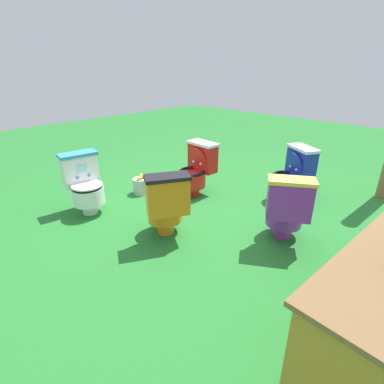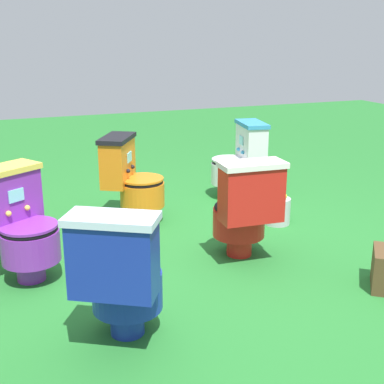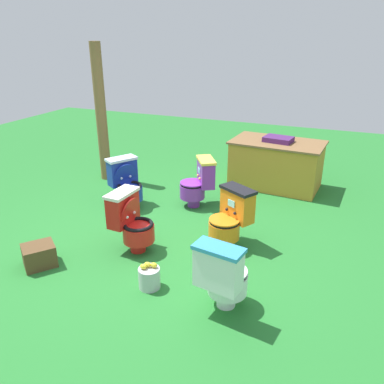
{
  "view_description": "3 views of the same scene",
  "coord_description": "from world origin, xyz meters",
  "px_view_note": "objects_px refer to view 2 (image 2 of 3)",
  "views": [
    {
      "loc": [
        2.72,
        2.27,
        1.71
      ],
      "look_at": [
        0.61,
        0.25,
        0.42
      ],
      "focal_mm": 27.63,
      "sensor_mm": 36.0,
      "label": 1
    },
    {
      "loc": [
        -3.18,
        1.26,
        1.54
      ],
      "look_at": [
        0.49,
        -0.17,
        0.34
      ],
      "focal_mm": 49.49,
      "sensor_mm": 36.0,
      "label": 2
    },
    {
      "loc": [
        2.08,
        -3.76,
        2.4
      ],
      "look_at": [
        0.33,
        0.48,
        0.49
      ],
      "focal_mm": 36.07,
      "sensor_mm": 36.0,
      "label": 3
    }
  ],
  "objects_px": {
    "toilet_white": "(240,159)",
    "toilet_purple": "(20,224)",
    "toilet_orange": "(131,179)",
    "toilet_red": "(244,208)",
    "toilet_blue": "(121,275)",
    "lemon_bucket": "(277,210)"
  },
  "relations": [
    {
      "from": "toilet_white",
      "to": "lemon_bucket",
      "type": "relative_size",
      "value": 2.63
    },
    {
      "from": "toilet_purple",
      "to": "lemon_bucket",
      "type": "xyz_separation_m",
      "value": [
        0.28,
        -2.05,
        -0.25
      ]
    },
    {
      "from": "toilet_purple",
      "to": "lemon_bucket",
      "type": "relative_size",
      "value": 2.63
    },
    {
      "from": "toilet_purple",
      "to": "lemon_bucket",
      "type": "bearing_deg",
      "value": 155.52
    },
    {
      "from": "toilet_red",
      "to": "toilet_purple",
      "type": "xyz_separation_m",
      "value": [
        0.26,
        1.46,
        -0.0
      ]
    },
    {
      "from": "toilet_white",
      "to": "toilet_blue",
      "type": "height_order",
      "value": "same"
    },
    {
      "from": "toilet_orange",
      "to": "toilet_red",
      "type": "distance_m",
      "value": 1.16
    },
    {
      "from": "toilet_white",
      "to": "lemon_bucket",
      "type": "xyz_separation_m",
      "value": [
        -0.79,
        0.04,
        -0.25
      ]
    },
    {
      "from": "toilet_purple",
      "to": "toilet_blue",
      "type": "xyz_separation_m",
      "value": [
        -0.97,
        -0.42,
        0.0
      ]
    },
    {
      "from": "toilet_purple",
      "to": "toilet_blue",
      "type": "height_order",
      "value": "same"
    },
    {
      "from": "lemon_bucket",
      "to": "toilet_white",
      "type": "bearing_deg",
      "value": -2.95
    },
    {
      "from": "toilet_white",
      "to": "toilet_blue",
      "type": "relative_size",
      "value": 1.0
    },
    {
      "from": "toilet_orange",
      "to": "toilet_red",
      "type": "xyz_separation_m",
      "value": [
        -1.03,
        -0.52,
        0.0
      ]
    },
    {
      "from": "toilet_red",
      "to": "toilet_blue",
      "type": "xyz_separation_m",
      "value": [
        -0.71,
        1.05,
        0.0
      ]
    },
    {
      "from": "toilet_white",
      "to": "toilet_purple",
      "type": "distance_m",
      "value": 2.34
    },
    {
      "from": "toilet_red",
      "to": "toilet_blue",
      "type": "relative_size",
      "value": 1.0
    },
    {
      "from": "toilet_blue",
      "to": "toilet_red",
      "type": "bearing_deg",
      "value": 64.88
    },
    {
      "from": "toilet_white",
      "to": "toilet_purple",
      "type": "bearing_deg",
      "value": 126.51
    },
    {
      "from": "toilet_red",
      "to": "lemon_bucket",
      "type": "bearing_deg",
      "value": 46.26
    },
    {
      "from": "toilet_orange",
      "to": "toilet_white",
      "type": "distance_m",
      "value": 1.18
    },
    {
      "from": "toilet_orange",
      "to": "lemon_bucket",
      "type": "bearing_deg",
      "value": 96.19
    },
    {
      "from": "toilet_blue",
      "to": "lemon_bucket",
      "type": "distance_m",
      "value": 2.07
    }
  ]
}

